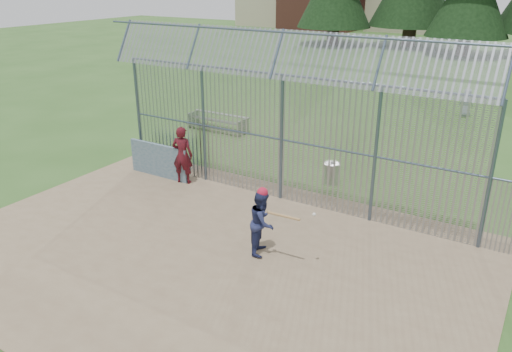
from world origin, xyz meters
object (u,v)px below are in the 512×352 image
Objects in this scene: onlooker at (182,155)px; trash_can at (332,173)px; bleacher at (218,122)px; batter at (262,222)px; dugout_wall at (159,160)px.

onlooker is 5.16m from trash_can.
onlooker is 2.45× the size of trash_can.
trash_can is at bearing -24.13° from bleacher.
trash_can is (-0.34, 5.23, -0.49)m from batter.
bleacher is (-2.70, 5.80, -0.62)m from onlooker.
bleacher is (-7.10, 3.18, 0.03)m from trash_can.
dugout_wall is 6.03m from bleacher.
dugout_wall is 1.17m from onlooker.
bleacher is at bearing 105.44° from dugout_wall.
trash_can is (5.49, 2.63, -0.24)m from dugout_wall.
batter is at bearing -24.04° from dugout_wall.
onlooker reaches higher than trash_can.
dugout_wall is at bearing 48.03° from batter.
dugout_wall is at bearing -14.56° from onlooker.
bleacher is at bearing 23.57° from batter.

